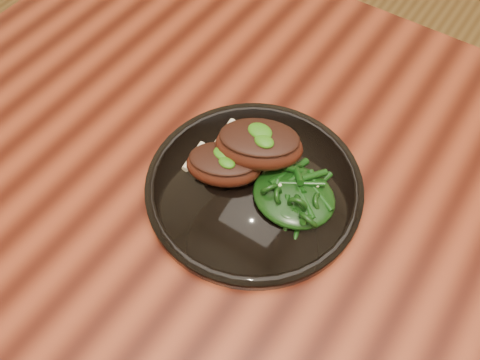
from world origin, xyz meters
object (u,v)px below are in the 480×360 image
desk (412,280)px  lamb_chop_front (223,164)px  plate (254,186)px  greens_heap (294,193)px

desk → lamb_chop_front: size_ratio=13.72×
desk → plate: plate is taller
plate → greens_heap: greens_heap is taller
desk → plate: (-0.23, -0.04, 0.09)m
desk → greens_heap: 0.21m
desk → greens_heap: size_ratio=14.73×
desk → plate: size_ratio=5.55×
plate → greens_heap: size_ratio=2.65×
plate → lamb_chop_front: bearing=-166.1°
lamb_chop_front → desk: bearing=11.4°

